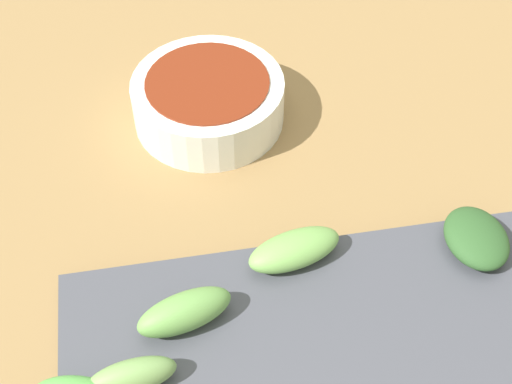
% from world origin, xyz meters
% --- Properties ---
extents(tabletop, '(2.10, 2.10, 0.02)m').
position_xyz_m(tabletop, '(0.00, 0.00, 0.01)').
color(tabletop, olive).
rests_on(tabletop, ground).
extents(sauce_bowl, '(0.14, 0.14, 0.04)m').
position_xyz_m(sauce_bowl, '(-0.11, -0.03, 0.04)').
color(sauce_bowl, white).
rests_on(sauce_bowl, tabletop).
extents(serving_plate, '(0.16, 0.36, 0.01)m').
position_xyz_m(serving_plate, '(0.13, 0.02, 0.03)').
color(serving_plate, '#484953').
rests_on(serving_plate, tabletop).
extents(broccoli_stalk_0, '(0.04, 0.07, 0.03)m').
position_xyz_m(broccoli_stalk_0, '(0.10, -0.07, 0.05)').
color(broccoli_stalk_0, '#6DA34F').
rests_on(broccoli_stalk_0, serving_plate).
extents(broccoli_stalk_1, '(0.03, 0.06, 0.02)m').
position_xyz_m(broccoli_stalk_1, '(0.15, -0.11, 0.04)').
color(broccoli_stalk_1, '#7AA558').
rests_on(broccoli_stalk_1, serving_plate).
extents(broccoli_stalk_2, '(0.05, 0.08, 0.02)m').
position_xyz_m(broccoli_stalk_2, '(0.06, 0.02, 0.04)').
color(broccoli_stalk_2, '#78AF55').
rests_on(broccoli_stalk_2, serving_plate).
extents(broccoli_leafy_3, '(0.06, 0.05, 0.02)m').
position_xyz_m(broccoli_leafy_3, '(0.07, 0.15, 0.04)').
color(broccoli_leafy_3, '#2F582A').
rests_on(broccoli_leafy_3, serving_plate).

